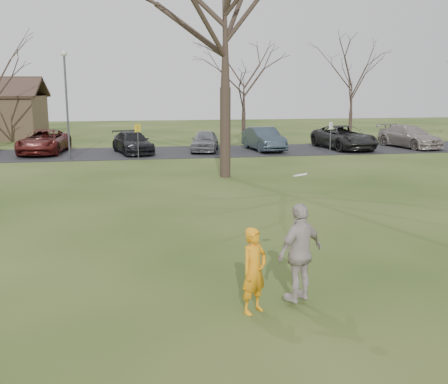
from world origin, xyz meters
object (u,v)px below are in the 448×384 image
(car_7, at_px, (410,137))
(big_tree, at_px, (225,24))
(lamp_post, at_px, (66,92))
(car_4, at_px, (205,141))
(car_6, at_px, (344,137))
(car_2, at_px, (44,142))
(catching_play, at_px, (300,252))
(car_3, at_px, (133,143))
(player_defender, at_px, (254,271))
(car_5, at_px, (264,139))

(car_7, xyz_separation_m, big_tree, (-14.98, -9.73, 6.19))
(car_7, distance_m, lamp_post, 23.30)
(lamp_post, distance_m, big_tree, 11.38)
(car_7, relative_size, lamp_post, 0.84)
(car_4, xyz_separation_m, car_6, (9.62, -0.25, 0.10))
(car_2, distance_m, car_4, 10.35)
(catching_play, height_order, lamp_post, lamp_post)
(car_3, relative_size, car_4, 1.15)
(car_2, height_order, lamp_post, lamp_post)
(player_defender, distance_m, catching_play, 0.99)
(car_3, distance_m, big_tree, 12.36)
(car_7, xyz_separation_m, catching_play, (-16.19, -24.71, 0.27))
(car_6, bearing_deg, big_tree, -142.31)
(car_5, xyz_separation_m, lamp_post, (-12.36, -2.27, 3.16))
(catching_play, xyz_separation_m, lamp_post, (-6.79, 22.48, 2.89))
(player_defender, bearing_deg, car_2, 72.69)
(car_4, relative_size, big_tree, 0.29)
(car_3, distance_m, car_7, 19.30)
(car_5, bearing_deg, big_tree, -120.59)
(car_2, distance_m, car_3, 5.66)
(car_2, xyz_separation_m, car_7, (24.89, -0.87, 0.01))
(car_3, xyz_separation_m, car_6, (14.35, -0.08, 0.12))
(car_2, bearing_deg, car_4, 1.79)
(car_3, relative_size, catching_play, 1.86)
(player_defender, height_order, catching_play, catching_play)
(catching_play, bearing_deg, car_7, 56.77)
(car_6, bearing_deg, lamp_post, -179.40)
(car_2, relative_size, big_tree, 0.39)
(player_defender, xyz_separation_m, catching_play, (0.95, 0.17, 0.25))
(car_6, relative_size, big_tree, 0.41)
(player_defender, relative_size, car_3, 0.35)
(player_defender, height_order, big_tree, big_tree)
(car_2, bearing_deg, car_3, -3.16)
(catching_play, bearing_deg, car_3, 97.16)
(player_defender, height_order, car_2, player_defender)
(car_3, height_order, lamp_post, lamp_post)
(car_2, height_order, car_7, car_7)
(car_4, distance_m, car_6, 9.63)
(lamp_post, bearing_deg, car_4, 15.97)
(car_5, relative_size, car_7, 0.89)
(catching_play, relative_size, big_tree, 0.18)
(big_tree, bearing_deg, lamp_post, 136.85)
(car_4, xyz_separation_m, big_tree, (-0.41, -9.91, 6.26))
(car_2, relative_size, catching_play, 2.15)
(car_6, distance_m, lamp_post, 18.43)
(player_defender, xyz_separation_m, big_tree, (2.16, 15.15, 6.18))
(car_5, relative_size, lamp_post, 0.75)
(car_6, xyz_separation_m, catching_play, (-11.24, -24.63, 0.24))
(car_6, height_order, car_7, car_6)
(car_2, height_order, car_5, car_5)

